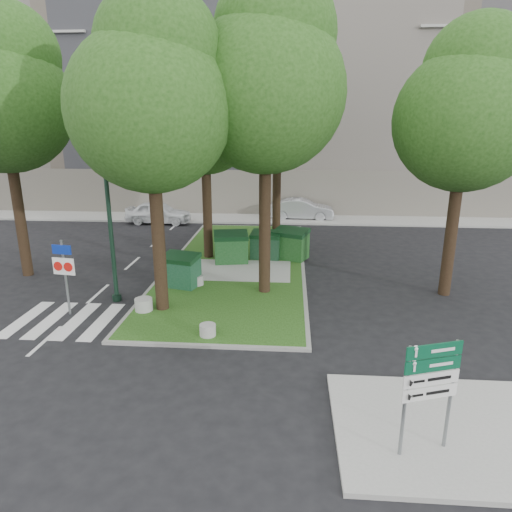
# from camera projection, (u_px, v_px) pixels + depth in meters

# --- Properties ---
(ground) EXTENTS (120.00, 120.00, 0.00)m
(ground) POSITION_uv_depth(u_px,v_px,m) (189.00, 346.00, 13.70)
(ground) COLOR black
(ground) RESTS_ON ground
(median_island) EXTENTS (6.00, 16.00, 0.12)m
(median_island) POSITION_uv_depth(u_px,v_px,m) (237.00, 264.00, 21.30)
(median_island) COLOR #1E4313
(median_island) RESTS_ON ground
(median_kerb) EXTENTS (6.30, 16.30, 0.10)m
(median_kerb) POSITION_uv_depth(u_px,v_px,m) (237.00, 265.00, 21.30)
(median_kerb) COLOR gray
(median_kerb) RESTS_ON ground
(sidewalk_corner) EXTENTS (5.00, 4.00, 0.12)m
(sidewalk_corner) POSITION_uv_depth(u_px,v_px,m) (450.00, 430.00, 9.86)
(sidewalk_corner) COLOR #999993
(sidewalk_corner) RESTS_ON ground
(building_sidewalk) EXTENTS (42.00, 3.00, 0.12)m
(building_sidewalk) POSITION_uv_depth(u_px,v_px,m) (247.00, 219.00, 31.37)
(building_sidewalk) COLOR #999993
(building_sidewalk) RESTS_ON ground
(zebra_crossing) EXTENTS (5.00, 3.00, 0.01)m
(zebra_crossing) POSITION_uv_depth(u_px,v_px,m) (90.00, 321.00, 15.40)
(zebra_crossing) COLOR silver
(zebra_crossing) RESTS_ON ground
(apartment_building) EXTENTS (41.00, 12.00, 16.00)m
(apartment_building) POSITION_uv_depth(u_px,v_px,m) (256.00, 102.00, 36.30)
(apartment_building) COLOR tan
(apartment_building) RESTS_ON ground
(tree_median_near_left) EXTENTS (5.20, 5.20, 10.53)m
(tree_median_near_left) POSITION_uv_depth(u_px,v_px,m) (153.00, 93.00, 14.18)
(tree_median_near_left) COLOR black
(tree_median_near_left) RESTS_ON ground
(tree_median_near_right) EXTENTS (5.60, 5.60, 11.46)m
(tree_median_near_right) POSITION_uv_depth(u_px,v_px,m) (268.00, 76.00, 15.65)
(tree_median_near_right) COLOR black
(tree_median_near_right) RESTS_ON ground
(tree_median_mid) EXTENTS (4.80, 4.80, 9.99)m
(tree_median_mid) POSITION_uv_depth(u_px,v_px,m) (206.00, 110.00, 20.45)
(tree_median_mid) COLOR black
(tree_median_mid) RESTS_ON ground
(tree_median_far) EXTENTS (5.80, 5.80, 11.93)m
(tree_median_far) POSITION_uv_depth(u_px,v_px,m) (280.00, 83.00, 22.71)
(tree_median_far) COLOR black
(tree_median_far) RESTS_ON ground
(tree_street_left) EXTENTS (5.40, 5.40, 11.00)m
(tree_street_left) POSITION_uv_depth(u_px,v_px,m) (4.00, 90.00, 17.94)
(tree_street_left) COLOR black
(tree_street_left) RESTS_ON ground
(tree_street_right) EXTENTS (5.00, 5.00, 10.06)m
(tree_street_right) POSITION_uv_depth(u_px,v_px,m) (469.00, 106.00, 15.90)
(tree_street_right) COLOR black
(tree_street_right) RESTS_ON ground
(dumpster_a) EXTENTS (1.65, 1.35, 1.34)m
(dumpster_a) POSITION_uv_depth(u_px,v_px,m) (181.00, 270.00, 18.23)
(dumpster_a) COLOR #103D23
(dumpster_a) RESTS_ON median_island
(dumpster_b) EXTENTS (1.75, 1.37, 1.47)m
(dumpster_b) POSITION_uv_depth(u_px,v_px,m) (231.00, 247.00, 21.30)
(dumpster_b) COLOR #134217
(dumpster_b) RESTS_ON median_island
(dumpster_c) EXTENTS (1.57, 1.21, 1.34)m
(dumpster_c) POSITION_uv_depth(u_px,v_px,m) (266.00, 245.00, 21.96)
(dumpster_c) COLOR black
(dumpster_c) RESTS_ON median_island
(dumpster_d) EXTENTS (1.90, 1.65, 1.48)m
(dumpster_d) POSITION_uv_depth(u_px,v_px,m) (291.00, 244.00, 21.88)
(dumpster_d) COLOR #154515
(dumpster_d) RESTS_ON median_island
(bollard_left) EXTENTS (0.61, 0.61, 0.44)m
(bollard_left) POSITION_uv_depth(u_px,v_px,m) (144.00, 304.00, 15.92)
(bollard_left) COLOR #9E9F9A
(bollard_left) RESTS_ON median_island
(bollard_right) EXTENTS (0.50, 0.50, 0.36)m
(bollard_right) POSITION_uv_depth(u_px,v_px,m) (208.00, 330.00, 14.06)
(bollard_right) COLOR #9D9C98
(bollard_right) RESTS_ON median_island
(bollard_mid) EXTENTS (0.56, 0.56, 0.40)m
(bollard_mid) POSITION_uv_depth(u_px,v_px,m) (197.00, 280.00, 18.45)
(bollard_mid) COLOR gray
(bollard_mid) RESTS_ON median_island
(litter_bin) EXTENTS (0.44, 0.44, 0.77)m
(litter_bin) POSITION_uv_depth(u_px,v_px,m) (274.00, 241.00, 23.65)
(litter_bin) COLOR yellow
(litter_bin) RESTS_ON median_island
(street_lamp) EXTENTS (0.50, 0.50, 6.25)m
(street_lamp) POSITION_uv_depth(u_px,v_px,m) (108.00, 197.00, 16.07)
(street_lamp) COLOR black
(street_lamp) RESTS_ON ground
(traffic_sign_pole) EXTENTS (0.80, 0.16, 2.68)m
(traffic_sign_pole) POSITION_uv_depth(u_px,v_px,m) (64.00, 267.00, 15.47)
(traffic_sign_pole) COLOR slate
(traffic_sign_pole) RESTS_ON ground
(directional_sign) EXTENTS (1.14, 0.41, 2.37)m
(directional_sign) POSITION_uv_depth(u_px,v_px,m) (430.00, 381.00, 8.74)
(directional_sign) COLOR slate
(directional_sign) RESTS_ON sidewalk_corner
(car_white) EXTENTS (4.33, 1.89, 1.45)m
(car_white) POSITION_uv_depth(u_px,v_px,m) (158.00, 212.00, 30.02)
(car_white) COLOR white
(car_white) RESTS_ON ground
(car_silver) EXTENTS (4.42, 1.74, 1.43)m
(car_silver) POSITION_uv_depth(u_px,v_px,m) (302.00, 209.00, 31.20)
(car_silver) COLOR #ABAEB4
(car_silver) RESTS_ON ground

